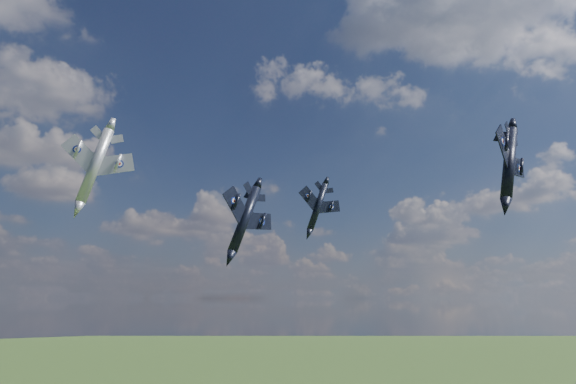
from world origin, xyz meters
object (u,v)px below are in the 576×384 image
jet_high_navy (318,207)px  jet_right_navy (509,163)px  jet_lead_navy (245,219)px  jet_left_silver (95,165)px

jet_high_navy → jet_right_navy: bearing=-87.2°
jet_lead_navy → jet_high_navy: bearing=23.0°
jet_right_navy → jet_left_silver: bearing=121.0°
jet_lead_navy → jet_high_navy: 35.15m
jet_right_navy → jet_high_navy: size_ratio=0.99×
jet_high_navy → jet_left_silver: bearing=-149.8°
jet_right_navy → jet_left_silver: (-41.77, 37.76, 1.89)m
jet_high_navy → jet_left_silver: size_ratio=0.96×
jet_lead_navy → jet_left_silver: bearing=160.4°
jet_lead_navy → jet_high_navy: size_ratio=1.08×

